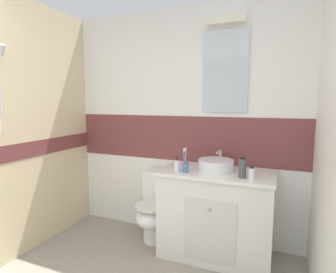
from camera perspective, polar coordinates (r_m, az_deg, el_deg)
name	(u,v)px	position (r m, az deg, el deg)	size (l,w,h in m)	color
wall_back_tiled	(184,124)	(3.02, 3.35, 2.65)	(3.20, 0.20, 2.50)	white
vanity_cabinet	(216,213)	(2.79, 10.10, -15.58)	(1.06, 0.59, 0.85)	silver
sink_basin	(216,165)	(2.66, 10.05, -5.82)	(0.34, 0.38, 0.17)	white
toilet	(156,209)	(3.05, -2.63, -14.91)	(0.37, 0.50, 0.76)	white
toothbrush_cup	(185,166)	(2.55, 3.69, -6.26)	(0.06, 0.06, 0.23)	#4C7299
soap_dispenser	(177,166)	(2.57, 1.91, -6.20)	(0.06, 0.06, 0.15)	white
lotion_bottle_short	(252,173)	(2.42, 17.18, -7.41)	(0.05, 0.05, 0.12)	white
shampoo_bottle_tall	(242,168)	(2.45, 15.37, -6.37)	(0.07, 0.07, 0.19)	#4C4C51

